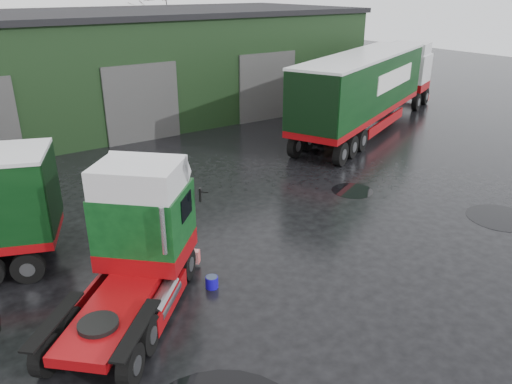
% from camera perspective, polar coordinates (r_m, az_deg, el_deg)
% --- Properties ---
extents(ground, '(100.00, 100.00, 0.00)m').
position_cam_1_polar(ground, '(15.13, 1.41, -8.00)').
color(ground, black).
extents(warehouse, '(32.40, 12.40, 6.30)m').
position_cam_1_polar(warehouse, '(32.33, -17.26, 13.57)').
color(warehouse, black).
rests_on(warehouse, ground).
extents(hero_tractor, '(5.81, 5.94, 3.62)m').
position_cam_1_polar(hero_tractor, '(12.27, -15.27, -6.97)').
color(hero_tractor, '#0E3F17').
rests_on(hero_tractor, ground).
extents(lorry_right, '(16.38, 9.37, 4.37)m').
position_cam_1_polar(lorry_right, '(28.08, 11.97, 10.81)').
color(lorry_right, silver).
rests_on(lorry_right, ground).
extents(wash_bucket, '(0.44, 0.44, 0.33)m').
position_cam_1_polar(wash_bucket, '(13.94, -5.08, -10.23)').
color(wash_bucket, '#1307A9').
rests_on(wash_bucket, ground).
extents(tree_back_b, '(4.40, 4.40, 7.50)m').
position_cam_1_polar(tree_back_b, '(44.38, -11.43, 17.10)').
color(tree_back_b, black).
rests_on(tree_back_b, ground).
extents(puddle_1, '(1.69, 1.69, 0.01)m').
position_cam_1_polar(puddle_1, '(20.52, 10.97, 0.15)').
color(puddle_1, black).
rests_on(puddle_1, ground).
extents(puddle_3, '(2.35, 2.35, 0.01)m').
position_cam_1_polar(puddle_3, '(19.86, 26.18, -2.65)').
color(puddle_3, black).
rests_on(puddle_3, ground).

